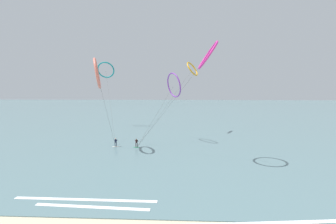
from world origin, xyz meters
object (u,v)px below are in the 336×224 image
Objects in this scene: kite_coral at (97,73)px; kite_magenta at (208,55)px; surfer_ivory at (116,143)px; kite_amber at (192,69)px; surfer_emerald at (137,144)px; kite_violet at (174,85)px; kite_teal at (106,70)px.

kite_magenta is (18.57, -6.16, 2.21)m from kite_coral.
kite_amber is (15.45, 15.62, 15.22)m from surfer_ivory.
kite_coral is at bearing -7.83° from surfer_emerald.
kite_magenta reaches higher than kite_violet.
surfer_emerald is at bearing -83.95° from kite_coral.
surfer_emerald is 32.00m from kite_teal.
kite_magenta is 1.25× the size of kite_violet.
surfer_emerald is 0.12× the size of kite_violet.
surfer_emerald is at bearing 170.97° from kite_amber.
kite_violet is (13.31, 8.14, -1.99)m from kite_coral.
kite_magenta reaches higher than surfer_ivory.
kite_amber is at bearing 17.81° from surfer_ivory.
kite_violet is at bearing -176.25° from kite_amber.
kite_violet is (-5.26, 14.31, -4.20)m from kite_magenta.
surfer_emerald is 0.10× the size of kite_coral.
kite_teal is at bearing -2.70° from kite_coral.
surfer_emerald is 24.75m from kite_amber.
kite_magenta is at bearing 113.72° from surfer_emerald.
kite_amber is 1.26× the size of kite_violet.
kite_amber reaches higher than surfer_emerald.
surfer_ivory is 16.57m from kite_violet.
surfer_ivory is (-4.09, 0.25, 0.00)m from surfer_emerald.
kite_teal is at bearing -145.11° from kite_magenta.
surfer_emerald is 14.26m from kite_violet.
kite_magenta is at bearing -151.37° from kite_amber.
kite_violet is (11.08, 5.24, 11.15)m from surfer_ivory.
kite_coral is (-2.23, -2.90, 13.14)m from surfer_ivory.
kite_coral is (-6.32, -2.65, 13.14)m from surfer_emerald.
surfer_ivory is 0.10× the size of kite_coral.
kite_magenta is at bearing -56.52° from surfer_ivory.
surfer_emerald is 14.81m from kite_coral.
kite_teal is 28.11m from kite_violet.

